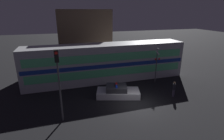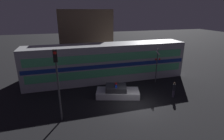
% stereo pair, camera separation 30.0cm
% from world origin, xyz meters
% --- Properties ---
extents(ground_plane, '(120.00, 120.00, 0.00)m').
position_xyz_m(ground_plane, '(0.00, 0.00, 0.00)').
color(ground_plane, black).
extents(train, '(19.57, 3.02, 4.54)m').
position_xyz_m(train, '(-0.88, 7.13, 2.27)').
color(train, '#B7BABF').
rests_on(train, ground_plane).
extents(police_car, '(4.66, 3.07, 1.27)m').
position_xyz_m(police_car, '(-1.08, 2.40, 0.47)').
color(police_car, silver).
rests_on(police_car, ground_plane).
extents(pedestrian, '(0.27, 0.27, 1.60)m').
position_xyz_m(pedestrian, '(4.29, 0.64, 0.82)').
color(pedestrian, '#3F384C').
rests_on(pedestrian, ground_plane).
extents(crossing_signal_near, '(0.70, 0.28, 4.18)m').
position_xyz_m(crossing_signal_near, '(4.55, 4.63, 2.38)').
color(crossing_signal_near, '#4C4C51').
rests_on(crossing_signal_near, ground_plane).
extents(traffic_light_corner, '(0.30, 0.46, 5.73)m').
position_xyz_m(traffic_light_corner, '(-6.60, -0.33, 3.95)').
color(traffic_light_corner, '#4C4C51').
rests_on(traffic_light_corner, ground_plane).
extents(building_left, '(7.93, 6.04, 8.54)m').
position_xyz_m(building_left, '(-2.44, 15.62, 4.27)').
color(building_left, brown).
rests_on(building_left, ground_plane).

